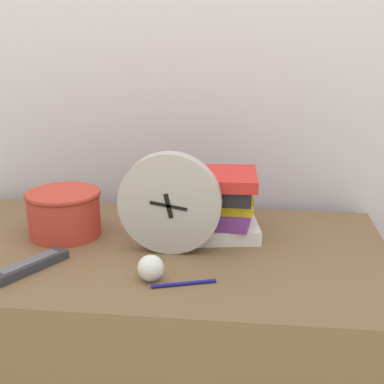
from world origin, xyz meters
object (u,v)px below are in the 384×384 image
at_px(crumpled_paper_ball, 151,268).
at_px(pen, 184,283).
at_px(book_stack, 215,205).
at_px(basket, 64,211).
at_px(tv_remote, 29,266).
at_px(desk_clock, 170,204).

xyz_separation_m(crumpled_paper_ball, pen, (0.07, -0.02, -0.02)).
bearing_deg(book_stack, crumpled_paper_ball, -113.19).
relative_size(basket, pen, 1.44).
relative_size(basket, tv_remote, 1.01).
bearing_deg(basket, pen, -35.74).
height_order(basket, crumpled_paper_ball, basket).
xyz_separation_m(book_stack, tv_remote, (-0.39, -0.25, -0.07)).
bearing_deg(book_stack, basket, -173.85).
xyz_separation_m(basket, pen, (0.34, -0.24, -0.06)).
distance_m(basket, tv_remote, 0.22).
relative_size(desk_clock, tv_remote, 1.28).
xyz_separation_m(tv_remote, pen, (0.35, -0.03, -0.01)).
height_order(book_stack, pen, book_stack).
relative_size(crumpled_paper_ball, pen, 0.42).
relative_size(desk_clock, basket, 1.27).
bearing_deg(book_stack, desk_clock, -129.86).
bearing_deg(desk_clock, pen, -71.96).
bearing_deg(pen, book_stack, 81.35).
xyz_separation_m(desk_clock, book_stack, (0.10, 0.12, -0.04)).
relative_size(book_stack, basket, 1.26).
bearing_deg(tv_remote, book_stack, 33.15).
xyz_separation_m(book_stack, crumpled_paper_ball, (-0.12, -0.27, -0.05)).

